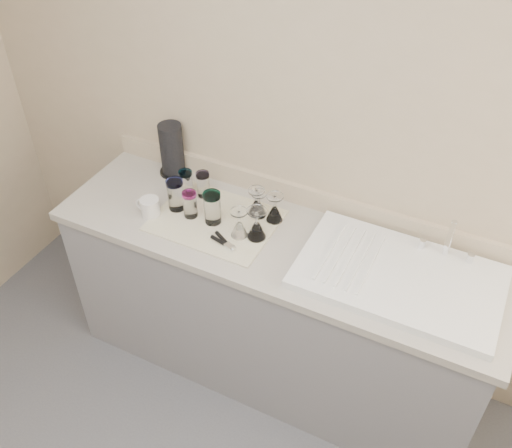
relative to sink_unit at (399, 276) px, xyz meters
The scene contains 17 objects.
room_envelope 1.47m from the sink_unit, 114.66° to the right, with size 3.54×3.50×2.52m.
counter_unit 0.72m from the sink_unit, behind, with size 2.06×0.62×0.90m.
sink_unit is the anchor object (origin of this frame).
dish_towel 0.86m from the sink_unit, behind, with size 0.55×0.42×0.01m, color silver.
tumbler_teal 1.08m from the sink_unit, behind, with size 0.07×0.07×0.13m.
tumbler_cyan 1.01m from the sink_unit, behind, with size 0.07×0.07×0.13m.
tumbler_magenta 1.06m from the sink_unit, behind, with size 0.08×0.08×0.16m.
tumbler_blue 0.97m from the sink_unit, behind, with size 0.07×0.07×0.13m.
tumbler_lavender 0.86m from the sink_unit, behind, with size 0.08×0.08×0.16m.
goblet_back_left 0.72m from the sink_unit, behind, with size 0.08×0.08×0.14m.
goblet_back_right 0.63m from the sink_unit, 169.92° to the left, with size 0.08×0.08×0.14m.
goblet_front_left 0.71m from the sink_unit, behind, with size 0.08×0.08×0.14m.
goblet_front_right 0.64m from the sink_unit, behind, with size 0.08×0.08×0.15m.
goblet_extra 0.70m from the sink_unit, behind, with size 0.07×0.07×0.13m.
can_opener 0.75m from the sink_unit, 169.45° to the right, with size 0.14×0.09×0.02m.
white_mug 1.15m from the sink_unit, behind, with size 0.12×0.09×0.09m.
paper_towel_roll 1.26m from the sink_unit, 169.47° to the left, with size 0.15×0.15×0.27m.
Camera 1 is at (0.76, -0.51, 2.59)m, focal length 40.00 mm.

